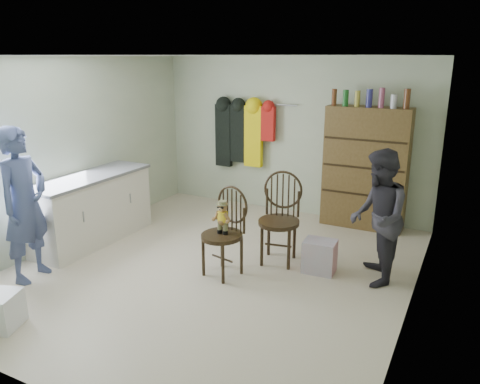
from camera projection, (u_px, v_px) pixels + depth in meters
The scene contains 10 objects.
ground_plane at pixel (214, 268), 5.72m from camera, with size 5.00×5.00×0.00m, color beige.
room_walls at pixel (234, 134), 5.73m from camera, with size 5.00×5.00×5.00m.
counter at pixel (92, 208), 6.44m from camera, with size 0.64×1.86×0.94m.
chair_front at pixel (225, 226), 5.42m from camera, with size 0.56×0.56×1.05m.
chair_far at pixel (280, 214), 5.78m from camera, with size 0.58×0.58×1.14m.
striped_bag at pixel (320, 256), 5.57m from camera, with size 0.37×0.29×0.39m, color #E57277.
person_left at pixel (24, 205), 5.25m from camera, with size 0.65×0.43×1.78m, color #434F7B.
person_right at pixel (378, 218), 5.19m from camera, with size 0.75×0.58×1.54m, color #2D2B33.
dresser at pixel (365, 168), 6.88m from camera, with size 1.20×0.39×2.08m.
coat_rack at pixel (242, 134), 7.77m from camera, with size 1.42×0.12×1.09m.
Camera 1 is at (2.67, -4.51, 2.50)m, focal length 35.00 mm.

